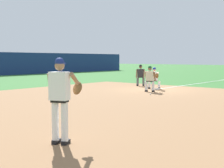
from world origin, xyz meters
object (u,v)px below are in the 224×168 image
at_px(first_baseman, 154,77).
at_px(pitcher, 61,95).
at_px(baserunner, 150,78).
at_px(umpire, 141,74).
at_px(first_base_bag, 155,89).
at_px(baseball, 150,94).

bearing_deg(first_baseman, pitcher, -156.85).
relative_size(first_baseman, baserunner, 0.92).
bearing_deg(baserunner, umpire, 42.24).
bearing_deg(first_base_bag, umpire, 54.05).
bearing_deg(baseball, first_base_bag, 26.68).
height_order(first_base_bag, pitcher, pitcher).
bearing_deg(baserunner, pitcher, -156.84).
xyz_separation_m(pitcher, first_baseman, (11.87, 5.08, -0.33)).
distance_m(baseball, umpire, 5.34).
relative_size(first_baseman, umpire, 0.92).
xyz_separation_m(baserunner, umpire, (2.81, 2.55, 0.00)).
relative_size(first_base_bag, umpire, 0.26).
bearing_deg(first_baseman, umpire, 56.36).
height_order(first_base_bag, baserunner, baserunner).
bearing_deg(baserunner, baseball, -145.43).
height_order(baseball, first_baseman, first_baseman).
bearing_deg(pitcher, baserunner, 23.16).
xyz_separation_m(first_base_bag, pitcher, (-11.57, -4.81, 1.01)).
distance_m(baseball, first_baseman, 3.24).
bearing_deg(pitcher, baseball, 21.43).
distance_m(pitcher, baserunner, 11.23).
distance_m(first_base_bag, baseball, 2.77).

